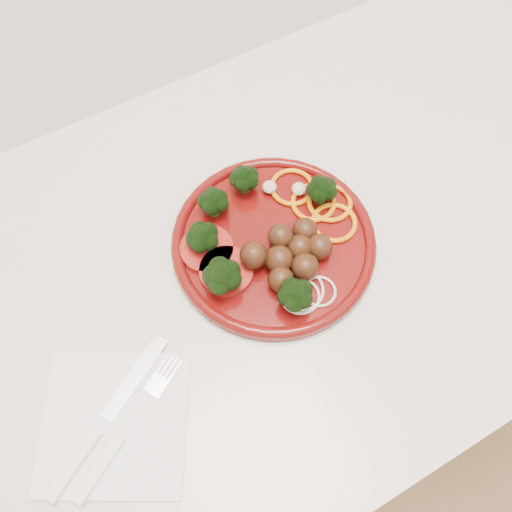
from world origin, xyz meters
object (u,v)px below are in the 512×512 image
knife (94,435)px  fork (112,451)px  napkin (115,423)px  plate (271,240)px

knife → fork: 0.03m
napkin → fork: bearing=-116.9°
fork → plate: bearing=-4.0°
napkin → plate: bearing=22.0°
knife → fork: bearing=-97.0°
napkin → knife: (-0.02, -0.00, 0.01)m
fork → napkin: bearing=33.3°
plate → fork: 0.29m
plate → fork: (-0.26, -0.13, -0.01)m
plate → knife: bearing=-159.2°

